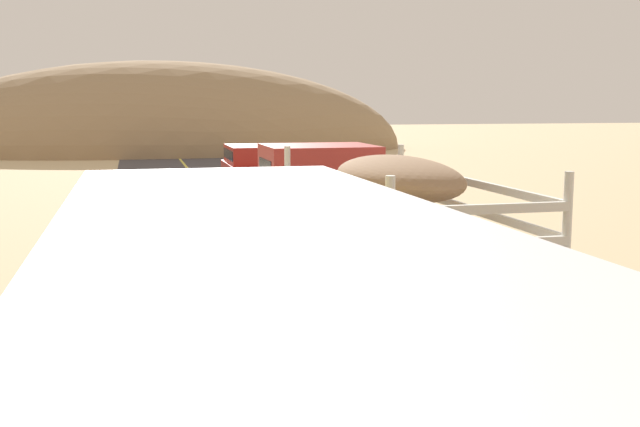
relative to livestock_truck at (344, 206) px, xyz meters
The scene contains 3 objects.
livestock_truck is the anchor object (origin of this frame).
car_far 19.43m from the livestock_truck, 87.49° to the left, with size 1.90×4.62×1.93m.
distant_hill 49.21m from the livestock_truck, 92.26° to the left, with size 40.35×21.96×14.36m, color #997C5A.
Camera 1 is at (-3.05, -4.51, 3.91)m, focal length 42.97 mm.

